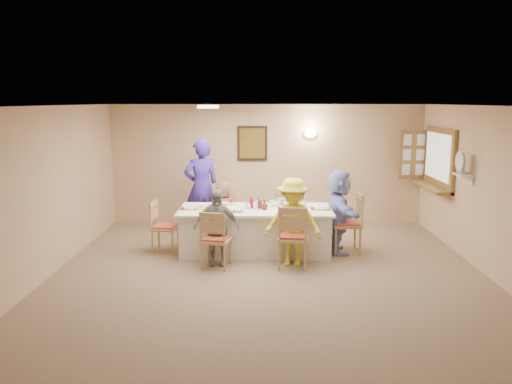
{
  "coord_description": "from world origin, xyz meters",
  "views": [
    {
      "loc": [
        -0.11,
        -6.89,
        2.57
      ],
      "look_at": [
        -0.2,
        1.4,
        1.05
      ],
      "focal_mm": 35.0,
      "sensor_mm": 36.0,
      "label": 1
    }
  ],
  "objects_px": {
    "dining_table": "(255,230)",
    "diner_front_left": "(217,227)",
    "chair_left_end": "(165,226)",
    "condiment_ketchup": "(251,202)",
    "diner_back_left": "(223,211)",
    "desk_fan": "(462,166)",
    "caregiver": "(202,187)",
    "chair_front_left": "(216,238)",
    "chair_back_left": "(224,212)",
    "chair_back_right": "(288,214)",
    "chair_right_end": "(346,223)",
    "chair_front_right": "(293,236)",
    "diner_right_end": "(339,211)",
    "diner_front_right": "(293,222)",
    "diner_back_right": "(288,211)",
    "serving_hatch": "(439,159)"
  },
  "relations": [
    {
      "from": "diner_front_left",
      "to": "chair_left_end",
      "type": "bearing_deg",
      "value": 143.0
    },
    {
      "from": "diner_back_right",
      "to": "condiment_ketchup",
      "type": "distance_m",
      "value": 0.97
    },
    {
      "from": "serving_hatch",
      "to": "chair_left_end",
      "type": "relative_size",
      "value": 1.68
    },
    {
      "from": "desk_fan",
      "to": "condiment_ketchup",
      "type": "relative_size",
      "value": 1.42
    },
    {
      "from": "dining_table",
      "to": "diner_front_left",
      "type": "xyz_separation_m",
      "value": [
        -0.6,
        -0.68,
        0.23
      ]
    },
    {
      "from": "chair_back_left",
      "to": "diner_right_end",
      "type": "height_order",
      "value": "diner_right_end"
    },
    {
      "from": "chair_right_end",
      "to": "condiment_ketchup",
      "type": "height_order",
      "value": "chair_right_end"
    },
    {
      "from": "chair_left_end",
      "to": "diner_right_end",
      "type": "relative_size",
      "value": 0.62
    },
    {
      "from": "caregiver",
      "to": "diner_right_end",
      "type": "bearing_deg",
      "value": 133.94
    },
    {
      "from": "chair_front_left",
      "to": "chair_back_right",
      "type": "bearing_deg",
      "value": -115.59
    },
    {
      "from": "chair_left_end",
      "to": "condiment_ketchup",
      "type": "distance_m",
      "value": 1.54
    },
    {
      "from": "chair_left_end",
      "to": "diner_back_left",
      "type": "xyz_separation_m",
      "value": [
        0.95,
        0.68,
        0.12
      ]
    },
    {
      "from": "diner_back_left",
      "to": "serving_hatch",
      "type": "bearing_deg",
      "value": -169.71
    },
    {
      "from": "chair_back_left",
      "to": "chair_front_right",
      "type": "xyz_separation_m",
      "value": [
        1.2,
        -1.6,
        -0.01
      ]
    },
    {
      "from": "serving_hatch",
      "to": "diner_back_left",
      "type": "height_order",
      "value": "serving_hatch"
    },
    {
      "from": "caregiver",
      "to": "dining_table",
      "type": "bearing_deg",
      "value": 111.3
    },
    {
      "from": "diner_back_right",
      "to": "dining_table",
      "type": "bearing_deg",
      "value": 53.62
    },
    {
      "from": "desk_fan",
      "to": "chair_front_left",
      "type": "relative_size",
      "value": 0.33
    },
    {
      "from": "chair_left_end",
      "to": "diner_back_left",
      "type": "bearing_deg",
      "value": -48.12
    },
    {
      "from": "chair_left_end",
      "to": "chair_right_end",
      "type": "relative_size",
      "value": 0.86
    },
    {
      "from": "diner_right_end",
      "to": "chair_back_right",
      "type": "bearing_deg",
      "value": 42.39
    },
    {
      "from": "chair_right_end",
      "to": "diner_back_left",
      "type": "distance_m",
      "value": 2.26
    },
    {
      "from": "serving_hatch",
      "to": "condiment_ketchup",
      "type": "relative_size",
      "value": 7.11
    },
    {
      "from": "desk_fan",
      "to": "caregiver",
      "type": "bearing_deg",
      "value": 161.04
    },
    {
      "from": "chair_front_left",
      "to": "chair_right_end",
      "type": "bearing_deg",
      "value": -148.31
    },
    {
      "from": "chair_front_left",
      "to": "diner_back_right",
      "type": "relative_size",
      "value": 0.8
    },
    {
      "from": "diner_back_left",
      "to": "diner_right_end",
      "type": "bearing_deg",
      "value": 167.12
    },
    {
      "from": "desk_fan",
      "to": "diner_front_right",
      "type": "bearing_deg",
      "value": -173.03
    },
    {
      "from": "chair_back_left",
      "to": "caregiver",
      "type": "distance_m",
      "value": 0.7
    },
    {
      "from": "chair_left_end",
      "to": "chair_front_right",
      "type": "bearing_deg",
      "value": -104.13
    },
    {
      "from": "serving_hatch",
      "to": "diner_right_end",
      "type": "height_order",
      "value": "serving_hatch"
    },
    {
      "from": "diner_front_right",
      "to": "caregiver",
      "type": "relative_size",
      "value": 0.75
    },
    {
      "from": "chair_back_left",
      "to": "diner_back_left",
      "type": "relative_size",
      "value": 0.92
    },
    {
      "from": "dining_table",
      "to": "condiment_ketchup",
      "type": "bearing_deg",
      "value": 152.21
    },
    {
      "from": "diner_back_left",
      "to": "diner_back_right",
      "type": "height_order",
      "value": "diner_back_right"
    },
    {
      "from": "dining_table",
      "to": "chair_front_left",
      "type": "relative_size",
      "value": 2.8
    },
    {
      "from": "desk_fan",
      "to": "chair_front_left",
      "type": "bearing_deg",
      "value": -173.42
    },
    {
      "from": "diner_front_left",
      "to": "chair_back_left",
      "type": "bearing_deg",
      "value": 88.6
    },
    {
      "from": "chair_back_right",
      "to": "caregiver",
      "type": "distance_m",
      "value": 1.75
    },
    {
      "from": "chair_front_right",
      "to": "diner_front_left",
      "type": "relative_size",
      "value": 0.82
    },
    {
      "from": "chair_left_end",
      "to": "diner_front_left",
      "type": "relative_size",
      "value": 0.73
    },
    {
      "from": "chair_back_right",
      "to": "diner_back_right",
      "type": "height_order",
      "value": "diner_back_right"
    },
    {
      "from": "diner_right_end",
      "to": "condiment_ketchup",
      "type": "distance_m",
      "value": 1.5
    },
    {
      "from": "diner_front_right",
      "to": "diner_back_left",
      "type": "bearing_deg",
      "value": 143.02
    },
    {
      "from": "chair_front_left",
      "to": "condiment_ketchup",
      "type": "distance_m",
      "value": 1.07
    },
    {
      "from": "diner_front_right",
      "to": "condiment_ketchup",
      "type": "bearing_deg",
      "value": 144.64
    },
    {
      "from": "dining_table",
      "to": "chair_left_end",
      "type": "height_order",
      "value": "chair_left_end"
    },
    {
      "from": "chair_front_right",
      "to": "diner_front_left",
      "type": "distance_m",
      "value": 1.21
    },
    {
      "from": "chair_front_left",
      "to": "diner_right_end",
      "type": "relative_size",
      "value": 0.64
    },
    {
      "from": "dining_table",
      "to": "condiment_ketchup",
      "type": "distance_m",
      "value": 0.49
    }
  ]
}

